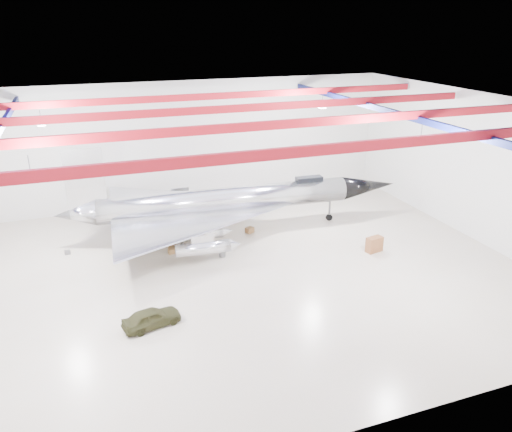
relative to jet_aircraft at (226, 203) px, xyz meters
name	(u,v)px	position (x,y,z in m)	size (l,w,h in m)	color
floor	(222,274)	(-2.37, -6.72, -2.46)	(40.00, 40.00, 0.00)	#BEAF97
wall_back	(173,144)	(-2.37, 8.28, 3.04)	(40.00, 40.00, 0.00)	silver
wall_right	(475,167)	(17.63, -6.72, 3.04)	(30.00, 30.00, 0.00)	silver
ceiling	(217,108)	(-2.37, -6.72, 8.54)	(40.00, 40.00, 0.00)	#0A0F38
ceiling_structure	(217,120)	(-2.37, -6.72, 7.86)	(39.50, 29.50, 1.08)	maroon
jet_aircraft	(226,203)	(0.00, 0.00, 0.00)	(27.51, 16.63, 7.50)	silver
jeep	(152,318)	(-7.70, -11.26, -1.91)	(1.30, 3.23, 1.10)	#323319
desk	(374,244)	(9.10, -7.12, -1.89)	(1.24, 0.62, 1.13)	brown
crate_ply	(172,251)	(-4.90, -2.41, -2.28)	(0.51, 0.41, 0.35)	olive
toolbox_red	(193,235)	(-2.78, -0.05, -2.30)	(0.46, 0.37, 0.32)	maroon
engine_drum	(222,254)	(-1.58, -4.17, -2.25)	(0.46, 0.46, 0.41)	#59595B
parts_bin	(250,230)	(1.69, -0.72, -2.25)	(0.61, 0.49, 0.43)	olive
crate_small	(67,252)	(-12.05, 0.04, -2.32)	(0.40, 0.32, 0.28)	#59595B
oil_barrel	(172,244)	(-4.70, -1.33, -2.25)	(0.60, 0.48, 0.42)	olive
spares_box	(236,212)	(1.98, 3.65, -2.29)	(0.37, 0.37, 0.34)	#59595B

